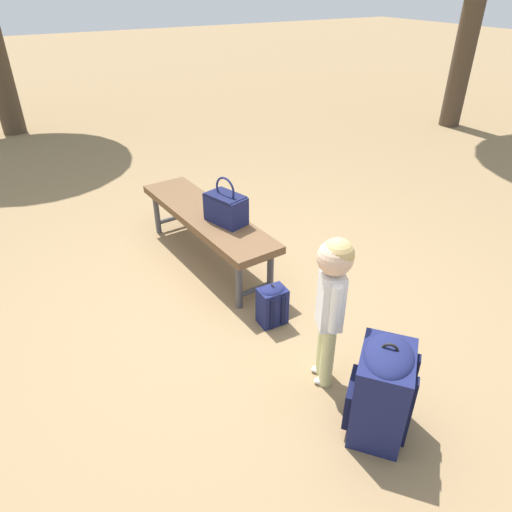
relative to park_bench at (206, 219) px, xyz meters
name	(u,v)px	position (x,y,z in m)	size (l,w,h in m)	color
ground_plane	(242,309)	(0.74, -0.08, -0.39)	(40.00, 40.00, 0.00)	#8C704C
park_bench	(206,219)	(0.00, 0.00, 0.00)	(1.63, 0.53, 0.45)	brown
handbag	(226,207)	(0.23, 0.07, 0.18)	(0.36, 0.26, 0.37)	#191E4C
child_standing	(332,291)	(1.57, 0.03, 0.25)	(0.24, 0.19, 0.96)	#CCCC8C
backpack_large	(382,388)	(2.01, 0.05, -0.09)	(0.43, 0.44, 0.60)	#191E4C
backpack_small	(272,304)	(0.97, 0.04, -0.23)	(0.17, 0.19, 0.32)	#191E4C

